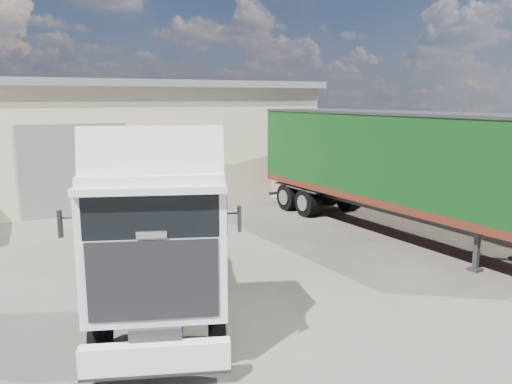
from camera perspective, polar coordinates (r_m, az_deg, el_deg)
name	(u,v)px	position (r m, az deg, el deg)	size (l,w,h in m)	color
ground	(217,297)	(11.89, -4.43, -11.84)	(120.00, 120.00, 0.00)	#2A2822
brick_boundary_wall	(415,176)	(22.66, 17.69, 1.79)	(0.35, 26.00, 2.50)	maroon
tractor_unit	(161,247)	(9.80, -10.81, -6.20)	(4.12, 6.44, 4.12)	black
box_trailer	(394,160)	(17.42, 15.49, 3.56)	(3.62, 12.55, 4.12)	#2D2D30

